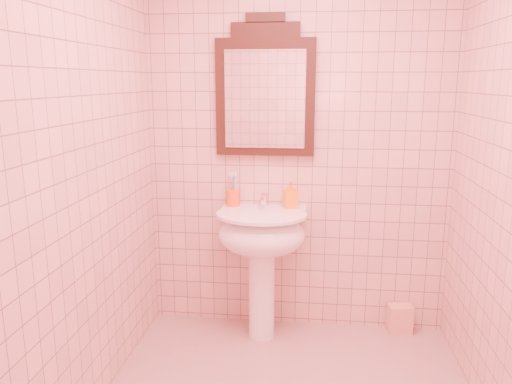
# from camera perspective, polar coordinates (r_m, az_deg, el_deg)

# --- Properties ---
(back_wall) EXTENTS (2.00, 0.02, 2.50)m
(back_wall) POSITION_cam_1_polar(r_m,az_deg,el_deg) (3.32, 4.83, 5.01)
(back_wall) COLOR #CD998F
(back_wall) RESTS_ON floor
(pedestal_sink) EXTENTS (0.58, 0.58, 0.86)m
(pedestal_sink) POSITION_cam_1_polar(r_m,az_deg,el_deg) (3.24, 0.65, -5.83)
(pedestal_sink) COLOR white
(pedestal_sink) RESTS_ON floor
(faucet) EXTENTS (0.04, 0.16, 0.11)m
(faucet) POSITION_cam_1_polar(r_m,az_deg,el_deg) (3.30, 0.90, -0.82)
(faucet) COLOR white
(faucet) RESTS_ON pedestal_sink
(mirror) EXTENTS (0.64, 0.06, 0.90)m
(mirror) POSITION_cam_1_polar(r_m,az_deg,el_deg) (3.27, 1.06, 11.43)
(mirror) COLOR black
(mirror) RESTS_ON back_wall
(toothbrush_cup) EXTENTS (0.09, 0.09, 0.21)m
(toothbrush_cup) POSITION_cam_1_polar(r_m,az_deg,el_deg) (3.34, -2.64, -0.66)
(toothbrush_cup) COLOR #FF4D15
(toothbrush_cup) RESTS_ON pedestal_sink
(soap_dispenser) EXTENTS (0.11, 0.11, 0.18)m
(soap_dispenser) POSITION_cam_1_polar(r_m,az_deg,el_deg) (3.29, 3.93, -0.30)
(soap_dispenser) COLOR orange
(soap_dispenser) RESTS_ON pedestal_sink
(towel) EXTENTS (0.17, 0.13, 0.19)m
(towel) POSITION_cam_1_polar(r_m,az_deg,el_deg) (3.65, 16.10, -13.74)
(towel) COLOR #DD9F82
(towel) RESTS_ON floor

